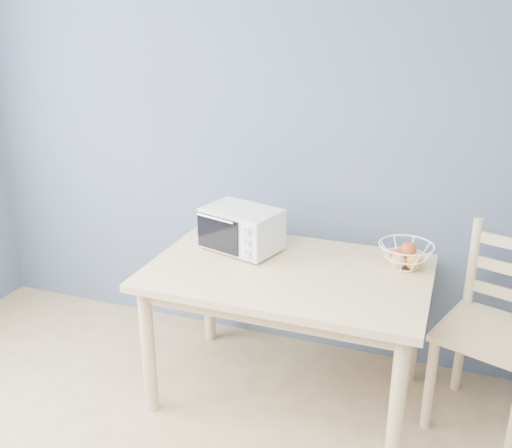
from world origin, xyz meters
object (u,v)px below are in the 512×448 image
(dining_table, at_px, (288,287))
(fruit_basket, at_px, (405,255))
(toaster_oven, at_px, (239,228))
(dining_chair, at_px, (495,334))

(dining_table, distance_m, fruit_basket, 0.61)
(fruit_basket, bearing_deg, dining_table, -158.32)
(toaster_oven, bearing_deg, dining_chair, 16.35)
(dining_table, relative_size, fruit_basket, 4.35)
(toaster_oven, distance_m, dining_chair, 1.39)
(fruit_basket, height_order, dining_chair, dining_chair)
(dining_table, xyz_separation_m, dining_chair, (1.01, 0.15, -0.15))
(toaster_oven, relative_size, dining_chair, 0.46)
(dining_table, distance_m, toaster_oven, 0.42)
(fruit_basket, relative_size, dining_chair, 0.32)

